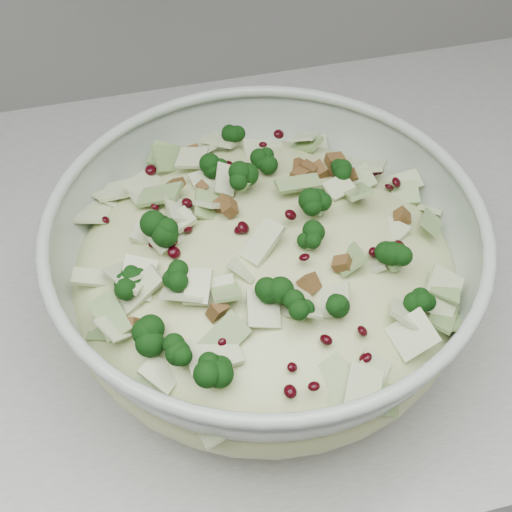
{
  "coord_description": "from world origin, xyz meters",
  "views": [
    {
      "loc": [
        -0.22,
        1.25,
        1.42
      ],
      "look_at": [
        -0.13,
        1.6,
        1.0
      ],
      "focal_mm": 50.0,
      "sensor_mm": 36.0,
      "label": 1
    }
  ],
  "objects": [
    {
      "name": "counter",
      "position": [
        0.0,
        1.7,
        0.45
      ],
      "size": [
        3.6,
        0.6,
        0.9
      ],
      "primitive_type": "cube",
      "color": "#BBBBB6",
      "rests_on": "floor"
    },
    {
      "name": "salad",
      "position": [
        -0.12,
        1.6,
        0.99
      ],
      "size": [
        0.36,
        0.36,
        0.14
      ],
      "rotation": [
        0.0,
        0.0,
        0.14
      ],
      "color": "beige",
      "rests_on": "mixing_bowl"
    },
    {
      "name": "mixing_bowl",
      "position": [
        -0.12,
        1.6,
        0.97
      ],
      "size": [
        0.34,
        0.34,
        0.14
      ],
      "rotation": [
        0.0,
        0.0,
        -0.0
      ],
      "color": "#A4B4A6",
      "rests_on": "counter"
    }
  ]
}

